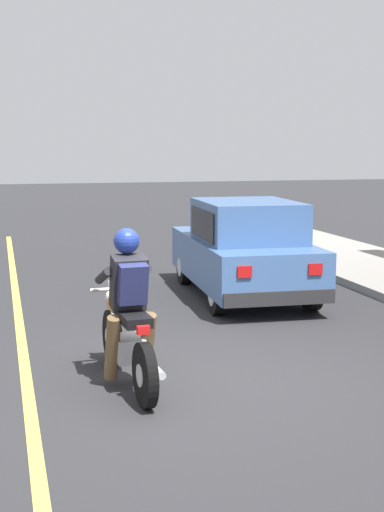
{
  "coord_description": "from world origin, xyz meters",
  "views": [
    {
      "loc": [
        -2.0,
        -6.72,
        2.43
      ],
      "look_at": [
        0.49,
        2.47,
        0.95
      ],
      "focal_mm": 50.0,
      "sensor_mm": 36.0,
      "label": 1
    }
  ],
  "objects": [
    {
      "name": "car_hatchback",
      "position": [
        1.77,
        4.01,
        0.77
      ],
      "size": [
        1.84,
        3.86,
        1.57
      ],
      "color": "black",
      "rests_on": "ground"
    },
    {
      "name": "ground_plane",
      "position": [
        0.0,
        0.0,
        0.0
      ],
      "size": [
        80.0,
        80.0,
        0.0
      ],
      "primitive_type": "plane",
      "color": "#2B2B2D"
    },
    {
      "name": "lane_stripe",
      "position": [
        -1.8,
        3.0,
        0.0
      ],
      "size": [
        0.12,
        19.8,
        0.01
      ],
      "primitive_type": "cube",
      "color": "#D1C64C",
      "rests_on": "ground"
    },
    {
      "name": "motorcycle_with_rider",
      "position": [
        -0.79,
        0.24,
        0.68
      ],
      "size": [
        0.58,
        2.02,
        1.62
      ],
      "color": "black",
      "rests_on": "ground"
    }
  ]
}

